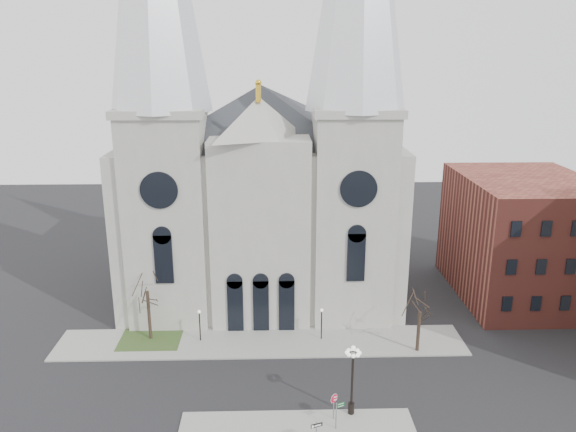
{
  "coord_description": "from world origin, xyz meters",
  "views": [
    {
      "loc": [
        1.28,
        -38.47,
        27.83
      ],
      "look_at": [
        2.59,
        8.0,
        13.97
      ],
      "focal_mm": 35.0,
      "sensor_mm": 36.0,
      "label": 1
    }
  ],
  "objects_px": {
    "globe_lamp": "(353,371)",
    "one_way_sign": "(316,430)",
    "street_name_sign": "(337,413)",
    "stop_sign": "(334,401)"
  },
  "relations": [
    {
      "from": "stop_sign",
      "to": "one_way_sign",
      "type": "relative_size",
      "value": 1.09
    },
    {
      "from": "stop_sign",
      "to": "globe_lamp",
      "type": "distance_m",
      "value": 2.68
    },
    {
      "from": "globe_lamp",
      "to": "street_name_sign",
      "type": "relative_size",
      "value": 2.65
    },
    {
      "from": "one_way_sign",
      "to": "globe_lamp",
      "type": "bearing_deg",
      "value": 32.6
    },
    {
      "from": "globe_lamp",
      "to": "street_name_sign",
      "type": "bearing_deg",
      "value": -126.27
    },
    {
      "from": "stop_sign",
      "to": "street_name_sign",
      "type": "distance_m",
      "value": 1.22
    },
    {
      "from": "stop_sign",
      "to": "one_way_sign",
      "type": "distance_m",
      "value": 3.54
    },
    {
      "from": "one_way_sign",
      "to": "street_name_sign",
      "type": "bearing_deg",
      "value": 30.36
    },
    {
      "from": "one_way_sign",
      "to": "street_name_sign",
      "type": "xyz_separation_m",
      "value": [
        1.72,
        1.97,
        -0.07
      ]
    },
    {
      "from": "globe_lamp",
      "to": "one_way_sign",
      "type": "xyz_separation_m",
      "value": [
        -3.06,
        -3.79,
        -2.35
      ]
    }
  ]
}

